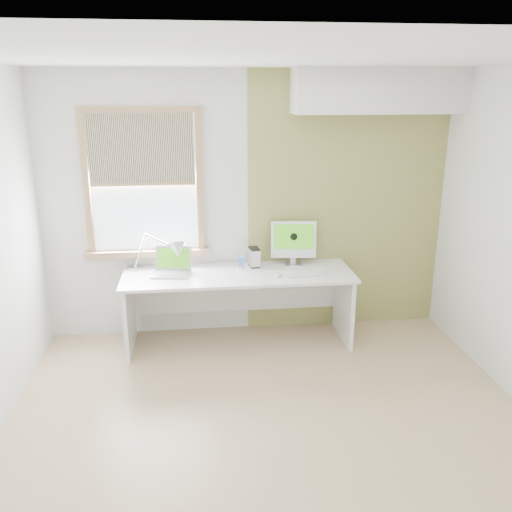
{
  "coord_description": "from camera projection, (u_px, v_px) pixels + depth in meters",
  "views": [
    {
      "loc": [
        -0.52,
        -3.43,
        2.41
      ],
      "look_at": [
        0.0,
        1.05,
        1.0
      ],
      "focal_mm": 37.51,
      "sensor_mm": 36.0,
      "label": 1
    }
  ],
  "objects": [
    {
      "name": "desk_lamp",
      "position": [
        170.0,
        252.0,
        5.1
      ],
      "size": [
        0.62,
        0.35,
        0.37
      ],
      "color": "silver",
      "rests_on": "desk"
    },
    {
      "name": "laptop",
      "position": [
        172.0,
        267.0,
        5.08
      ],
      "size": [
        0.4,
        0.34,
        0.25
      ],
      "color": "silver",
      "rests_on": "desk"
    },
    {
      "name": "accent_wall",
      "position": [
        346.0,
        204.0,
        5.4
      ],
      "size": [
        2.0,
        0.02,
        2.6
      ],
      "primitive_type": "cube",
      "color": "olive",
      "rests_on": "room"
    },
    {
      "name": "desk",
      "position": [
        238.0,
        290.0,
        5.22
      ],
      "size": [
        2.2,
        0.7,
        0.73
      ],
      "color": "white",
      "rests_on": "room"
    },
    {
      "name": "phone_dock",
      "position": [
        241.0,
        265.0,
        5.21
      ],
      "size": [
        0.08,
        0.08,
        0.14
      ],
      "color": "silver",
      "rests_on": "desk"
    },
    {
      "name": "imac",
      "position": [
        293.0,
        240.0,
        5.3
      ],
      "size": [
        0.45,
        0.16,
        0.44
      ],
      "color": "silver",
      "rests_on": "desk"
    },
    {
      "name": "mouse",
      "position": [
        278.0,
        275.0,
        5.02
      ],
      "size": [
        0.06,
        0.1,
        0.03
      ],
      "primitive_type": "ellipsoid",
      "rotation": [
        0.0,
        0.0,
        -0.06
      ],
      "color": "white",
      "rests_on": "desk"
    },
    {
      "name": "keyboard",
      "position": [
        306.0,
        275.0,
        5.04
      ],
      "size": [
        0.41,
        0.15,
        0.02
      ],
      "color": "white",
      "rests_on": "desk"
    },
    {
      "name": "room",
      "position": [
        274.0,
        260.0,
        3.64
      ],
      "size": [
        4.04,
        3.54,
        2.64
      ],
      "color": "tan",
      "rests_on": "ground"
    },
    {
      "name": "external_drive",
      "position": [
        254.0,
        257.0,
        5.27
      ],
      "size": [
        0.11,
        0.16,
        0.19
      ],
      "color": "silver",
      "rests_on": "desk"
    },
    {
      "name": "window",
      "position": [
        144.0,
        184.0,
        5.08
      ],
      "size": [
        1.2,
        0.14,
        1.42
      ],
      "color": "#99724C",
      "rests_on": "room"
    },
    {
      "name": "soffit",
      "position": [
        379.0,
        90.0,
        4.93
      ],
      "size": [
        1.6,
        0.4,
        0.42
      ],
      "primitive_type": "cube",
      "color": "white",
      "rests_on": "room"
    }
  ]
}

